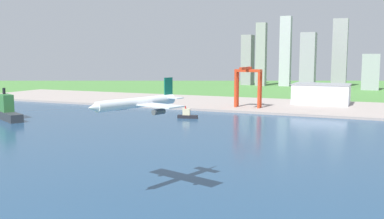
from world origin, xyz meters
The scene contains 9 objects.
ground_plane centered at (0.00, 300.00, 0.00)m, with size 2400.00×2400.00×0.00m, color #4B833D.
water_bay centered at (0.00, 240.00, 0.07)m, with size 840.00×360.00×0.15m, color navy.
industrial_pier centered at (0.00, 490.00, 1.25)m, with size 840.00×140.00×2.50m, color #A2958D.
airplane_landing centered at (3.58, 157.75, 38.35)m, with size 39.89×45.15×13.32m.
tugboat_small centered at (-67.59, 366.62, 3.36)m, with size 18.99×8.67×11.29m.
container_barge centered at (-215.24, 296.44, 8.24)m, with size 56.06×36.13×28.19m.
port_crane_red centered at (-34.59, 451.02, 33.73)m, with size 27.90×38.56×43.29m.
warehouse_main centered at (33.20, 519.23, 14.08)m, with size 62.83×41.86×23.11m.
distant_skyline centered at (-7.78, 821.66, 51.48)m, with size 337.91×74.99×131.46m.
Camera 1 is at (91.20, 10.24, 56.98)m, focal length 40.12 mm.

